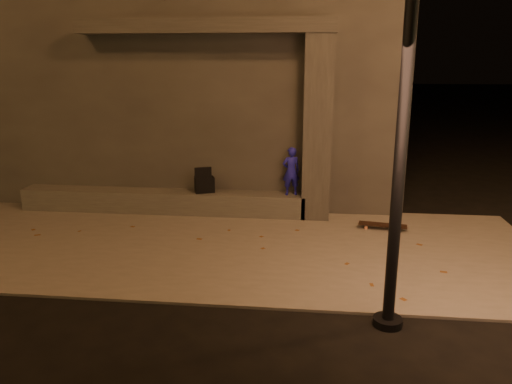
# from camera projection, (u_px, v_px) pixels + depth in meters

# --- Properties ---
(ground) EXTENTS (120.00, 120.00, 0.00)m
(ground) POSITION_uv_depth(u_px,v_px,m) (190.00, 299.00, 6.83)
(ground) COLOR black
(ground) RESTS_ON ground
(sidewalk) EXTENTS (11.00, 4.40, 0.04)m
(sidewalk) POSITION_uv_depth(u_px,v_px,m) (217.00, 245.00, 8.75)
(sidewalk) COLOR slate
(sidewalk) RESTS_ON ground
(building) EXTENTS (9.00, 5.10, 5.22)m
(building) POSITION_uv_depth(u_px,v_px,m) (209.00, 82.00, 12.49)
(building) COLOR #3B3835
(building) RESTS_ON ground
(ledge) EXTENTS (6.00, 0.55, 0.45)m
(ledge) POSITION_uv_depth(u_px,v_px,m) (163.00, 201.00, 10.52)
(ledge) COLOR #4F4D47
(ledge) RESTS_ON sidewalk
(column) EXTENTS (0.55, 0.55, 3.60)m
(column) POSITION_uv_depth(u_px,v_px,m) (317.00, 129.00, 9.77)
(column) COLOR #3B3835
(column) RESTS_ON sidewalk
(canopy) EXTENTS (5.00, 0.70, 0.28)m
(canopy) POSITION_uv_depth(u_px,v_px,m) (205.00, 26.00, 9.55)
(canopy) COLOR #3B3835
(canopy) RESTS_ON column
(skateboarder) EXTENTS (0.41, 0.33, 0.98)m
(skateboarder) POSITION_uv_depth(u_px,v_px,m) (291.00, 171.00, 10.05)
(skateboarder) COLOR #1E1CB7
(skateboarder) RESTS_ON ledge
(backpack) EXTENTS (0.45, 0.38, 0.55)m
(backpack) POSITION_uv_depth(u_px,v_px,m) (205.00, 183.00, 10.32)
(backpack) COLOR black
(backpack) RESTS_ON ledge
(skateboard) EXTENTS (0.92, 0.38, 0.10)m
(skateboard) POSITION_uv_depth(u_px,v_px,m) (383.00, 225.00, 9.46)
(skateboard) COLOR black
(skateboard) RESTS_ON sidewalk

